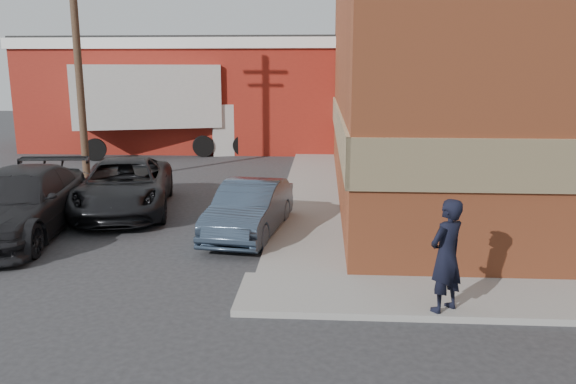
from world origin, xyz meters
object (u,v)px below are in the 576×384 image
(brick_building, at_px, (555,49))
(box_truck, at_px, (166,104))
(suv_b, at_px, (19,204))
(warehouse, at_px, (194,93))
(suv_a, at_px, (124,186))
(utility_pole, at_px, (77,48))
(man, at_px, (446,256))
(sedan, at_px, (250,209))

(brick_building, bearing_deg, box_truck, 154.24)
(suv_b, bearing_deg, warehouse, 81.78)
(warehouse, height_order, suv_a, warehouse)
(utility_pole, relative_size, man, 4.75)
(sedan, bearing_deg, man, -41.92)
(brick_building, bearing_deg, suv_a, -163.56)
(utility_pole, distance_m, suv_b, 7.65)
(warehouse, distance_m, suv_b, 17.60)
(man, xyz_separation_m, box_truck, (-9.55, 17.80, 1.39))
(suv_b, bearing_deg, utility_pole, 92.56)
(man, height_order, suv_a, man)
(warehouse, height_order, utility_pole, utility_pole)
(box_truck, bearing_deg, suv_b, -106.92)
(warehouse, distance_m, man, 23.43)
(utility_pole, xyz_separation_m, man, (10.52, -10.55, -3.68))
(brick_building, relative_size, utility_pole, 2.03)
(sedan, xyz_separation_m, box_truck, (-5.73, 13.26, 1.79))
(brick_building, xyz_separation_m, utility_pole, (-16.00, 0.00, 0.06))
(man, relative_size, sedan, 0.47)
(brick_building, height_order, warehouse, brick_building)
(sedan, distance_m, box_truck, 14.56)
(suv_a, relative_size, suv_b, 0.96)
(brick_building, xyz_separation_m, suv_b, (-14.93, -6.47, -3.87))
(man, bearing_deg, utility_pole, -84.96)
(suv_a, xyz_separation_m, box_truck, (-1.82, 11.15, 1.70))
(brick_building, relative_size, box_truck, 2.03)
(box_truck, bearing_deg, utility_pole, -114.97)
(suv_a, height_order, box_truck, box_truck)
(brick_building, height_order, suv_a, brick_building)
(sedan, bearing_deg, box_truck, 121.33)
(brick_building, bearing_deg, warehouse, 142.80)
(man, bearing_deg, sedan, -89.76)
(sedan, bearing_deg, warehouse, 114.96)
(warehouse, relative_size, utility_pole, 1.81)
(utility_pole, height_order, sedan, utility_pole)
(suv_a, distance_m, suv_b, 3.10)
(man, relative_size, box_truck, 0.21)
(brick_building, relative_size, warehouse, 1.12)
(suv_b, distance_m, box_truck, 13.82)
(warehouse, bearing_deg, man, -67.29)
(warehouse, bearing_deg, box_truck, -98.02)
(man, xyz_separation_m, suv_a, (-7.72, 6.65, -0.31))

